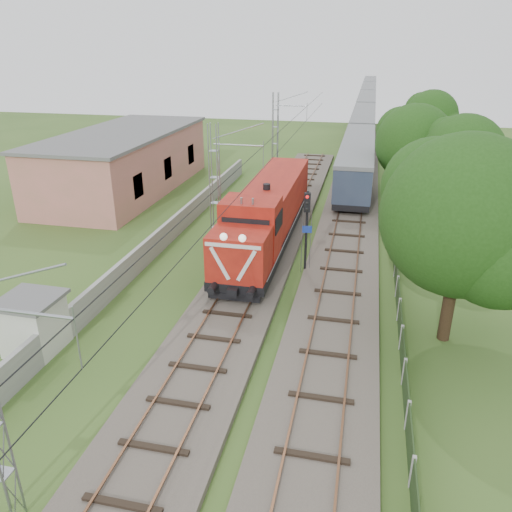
% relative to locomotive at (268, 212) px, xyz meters
% --- Properties ---
extents(ground, '(140.00, 140.00, 0.00)m').
position_rel_locomotive_xyz_m(ground, '(0.00, -13.55, -2.29)').
color(ground, '#324F1D').
rests_on(ground, ground).
extents(track_main, '(4.20, 70.00, 0.45)m').
position_rel_locomotive_xyz_m(track_main, '(0.00, -6.55, -2.10)').
color(track_main, '#6B6054').
rests_on(track_main, ground).
extents(track_side, '(4.20, 80.00, 0.45)m').
position_rel_locomotive_xyz_m(track_side, '(5.00, 6.45, -2.10)').
color(track_side, '#6B6054').
rests_on(track_side, ground).
extents(catenary, '(3.31, 70.00, 8.00)m').
position_rel_locomotive_xyz_m(catenary, '(-2.95, -1.55, 1.76)').
color(catenary, gray).
rests_on(catenary, ground).
extents(boundary_wall, '(0.25, 40.00, 1.50)m').
position_rel_locomotive_xyz_m(boundary_wall, '(-6.50, -1.55, -1.54)').
color(boundary_wall, '#9E9E99').
rests_on(boundary_wall, ground).
extents(station_building, '(8.40, 20.40, 5.22)m').
position_rel_locomotive_xyz_m(station_building, '(-15.00, 10.45, 0.35)').
color(station_building, '#CA726D').
rests_on(station_building, ground).
extents(fence, '(0.12, 32.00, 1.20)m').
position_rel_locomotive_xyz_m(fence, '(8.00, -10.55, -1.69)').
color(fence, black).
rests_on(fence, ground).
extents(locomotive, '(3.07, 17.54, 4.45)m').
position_rel_locomotive_xyz_m(locomotive, '(0.00, 0.00, 0.00)').
color(locomotive, black).
rests_on(locomotive, ground).
extents(coach_rake, '(2.92, 109.25, 3.38)m').
position_rel_locomotive_xyz_m(coach_rake, '(5.00, 61.03, 0.16)').
color(coach_rake, black).
rests_on(coach_rake, ground).
extents(signal_post, '(0.54, 0.42, 4.89)m').
position_rel_locomotive_xyz_m(signal_post, '(2.94, -3.78, 1.07)').
color(signal_post, black).
rests_on(signal_post, ground).
extents(relay_hut, '(2.44, 2.44, 2.49)m').
position_rel_locomotive_xyz_m(relay_hut, '(-7.40, -13.95, -1.03)').
color(relay_hut, silver).
rests_on(relay_hut, ground).
extents(tree_a, '(7.09, 6.75, 9.19)m').
position_rel_locomotive_xyz_m(tree_a, '(10.01, -9.25, 3.45)').
color(tree_a, '#3C2A18').
rests_on(tree_a, ground).
extents(tree_b, '(6.04, 5.75, 7.83)m').
position_rel_locomotive_xyz_m(tree_b, '(12.59, 7.82, 2.60)').
color(tree_b, '#3C2A18').
rests_on(tree_b, ground).
extents(tree_c, '(6.26, 5.96, 8.11)m').
position_rel_locomotive_xyz_m(tree_c, '(9.44, 10.84, 2.78)').
color(tree_c, '#3C2A18').
rests_on(tree_c, ground).
extents(tree_d, '(5.96, 5.68, 7.73)m').
position_rel_locomotive_xyz_m(tree_d, '(12.38, 28.60, 2.53)').
color(tree_d, '#3C2A18').
rests_on(tree_d, ground).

